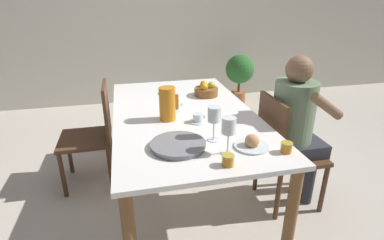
% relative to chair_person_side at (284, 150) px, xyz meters
% --- Properties ---
extents(ground_plane, '(20.00, 20.00, 0.00)m').
position_rel_chair_person_side_xyz_m(ground_plane, '(-0.70, 0.27, -0.47)').
color(ground_plane, beige).
extents(wall_back, '(10.00, 0.06, 2.60)m').
position_rel_chair_person_side_xyz_m(wall_back, '(-0.70, 2.74, 0.83)').
color(wall_back, beige).
rests_on(wall_back, ground_plane).
extents(dining_table, '(1.03, 1.78, 0.72)m').
position_rel_chair_person_side_xyz_m(dining_table, '(-0.70, 0.27, 0.17)').
color(dining_table, white).
rests_on(dining_table, ground_plane).
extents(chair_person_side, '(0.42, 0.42, 0.88)m').
position_rel_chair_person_side_xyz_m(chair_person_side, '(0.00, 0.00, 0.00)').
color(chair_person_side, '#51331E').
rests_on(chair_person_side, ground_plane).
extents(chair_opposite, '(0.42, 0.42, 0.88)m').
position_rel_chair_person_side_xyz_m(chair_opposite, '(-1.40, 0.63, 0.00)').
color(chair_opposite, '#51331E').
rests_on(chair_opposite, ground_plane).
extents(person_seated, '(0.39, 0.41, 1.16)m').
position_rel_chair_person_side_xyz_m(person_seated, '(0.09, 0.02, 0.22)').
color(person_seated, '#33333D').
rests_on(person_seated, ground_plane).
extents(red_pitcher, '(0.14, 0.11, 0.23)m').
position_rel_chair_person_side_xyz_m(red_pitcher, '(-0.84, 0.17, 0.37)').
color(red_pitcher, orange).
rests_on(red_pitcher, dining_table).
extents(wine_glass_water, '(0.08, 0.08, 0.21)m').
position_rel_chair_person_side_xyz_m(wine_glass_water, '(-0.62, -0.21, 0.42)').
color(wine_glass_water, white).
rests_on(wine_glass_water, dining_table).
extents(wine_glass_juice, '(0.08, 0.08, 0.21)m').
position_rel_chair_person_side_xyz_m(wine_glass_juice, '(-0.59, -0.39, 0.41)').
color(wine_glass_juice, white).
rests_on(wine_glass_juice, dining_table).
extents(teacup_near_person, '(0.12, 0.12, 0.06)m').
position_rel_chair_person_side_xyz_m(teacup_near_person, '(-0.64, 0.08, 0.28)').
color(teacup_near_person, silver).
rests_on(teacup_near_person, dining_table).
extents(teacup_across, '(0.12, 0.12, 0.06)m').
position_rel_chair_person_side_xyz_m(teacup_across, '(-0.75, 0.34, 0.28)').
color(teacup_across, silver).
rests_on(teacup_across, dining_table).
extents(serving_tray, '(0.32, 0.32, 0.03)m').
position_rel_chair_person_side_xyz_m(serving_tray, '(-0.84, -0.26, 0.27)').
color(serving_tray, gray).
rests_on(serving_tray, dining_table).
extents(bread_plate, '(0.20, 0.20, 0.08)m').
position_rel_chair_person_side_xyz_m(bread_plate, '(-0.43, -0.35, 0.28)').
color(bread_plate, silver).
rests_on(bread_plate, dining_table).
extents(jam_jar_amber, '(0.07, 0.07, 0.06)m').
position_rel_chair_person_side_xyz_m(jam_jar_amber, '(-0.63, -0.51, 0.29)').
color(jam_jar_amber, '#C67A1E').
rests_on(jam_jar_amber, dining_table).
extents(jam_jar_red, '(0.07, 0.07, 0.06)m').
position_rel_chair_person_side_xyz_m(jam_jar_red, '(-0.27, -0.45, 0.29)').
color(jam_jar_red, '#C67A1E').
rests_on(jam_jar_red, dining_table).
extents(fruit_bowl, '(0.20, 0.20, 0.12)m').
position_rel_chair_person_side_xyz_m(fruit_bowl, '(-0.43, 0.63, 0.30)').
color(fruit_bowl, brown).
rests_on(fruit_bowl, dining_table).
extents(potted_plant, '(0.41, 0.41, 0.75)m').
position_rel_chair_person_side_xyz_m(potted_plant, '(0.51, 2.19, 0.03)').
color(potted_plant, '#A8603D').
rests_on(potted_plant, ground_plane).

